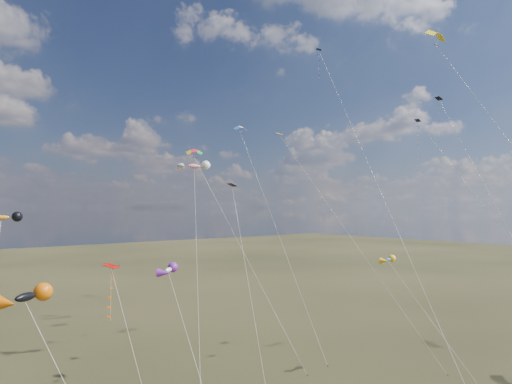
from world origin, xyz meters
TOP-DOWN VIEW (x-y plane):
  - diamond_black_high at (29.33, 13.51)m, footprint 8.45×19.83m
  - diamond_navy_tall at (16.24, 22.58)m, footprint 14.50×29.72m
  - diamond_black_mid at (-0.54, 19.90)m, footprint 4.22×11.05m
  - diamond_red_low at (-15.17, 16.89)m, footprint 1.44×10.46m
  - diamond_navy_right at (22.75, 12.51)m, footprint 4.81×19.45m
  - diamond_orange_center at (11.18, 18.17)m, footprint 8.83×17.13m
  - parafoil_yellow at (11.00, 4.54)m, footprint 11.52×24.82m
  - parafoil_blue_white at (14.00, 38.59)m, footprint 6.03×22.73m
  - parafoil_tricolor at (1.50, 31.91)m, footprint 5.21×16.79m
  - novelty_black_orange at (-22.93, 9.72)m, footprint 5.99×7.93m
  - novelty_orange_black at (-21.82, 22.87)m, footprint 4.76×12.63m
  - novelty_white_purple at (-10.45, 16.77)m, footprint 2.50×9.46m
  - novelty_redwhite_stripe at (1.31, 31.83)m, footprint 11.57×18.10m
  - novelty_blue_yellow at (14.41, 12.39)m, footprint 2.07×10.49m

SIDE VIEW (x-z plane):
  - diamond_red_low at x=-15.17m, z-range 3.95..17.03m
  - novelty_blue_yellow at x=14.41m, z-range 5.57..17.71m
  - novelty_white_purple at x=-10.45m, z-range 5.83..18.56m
  - novelty_black_orange at x=-22.93m, z-range 6.00..19.14m
  - diamond_black_mid at x=-0.54m, z-range 4.73..24.81m
  - novelty_orange_black at x=-21.82m, z-range 8.01..25.10m
  - diamond_orange_center at x=11.18m, z-range 4.35..31.01m
  - novelty_redwhite_stripe at x=1.31m, z-range 10.92..34.31m
  - diamond_navy_right at x=22.75m, z-range 9.61..38.09m
  - parafoil_tricolor at x=1.50m, z-range 11.86..37.04m
  - diamond_black_high at x=29.33m, z-range 11.41..44.05m
  - parafoil_blue_white at x=14.00m, z-range 14.50..45.06m
  - diamond_navy_tall at x=16.24m, z-range 13.85..53.52m
  - parafoil_yellow at x=11.00m, z-range 16.48..51.14m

